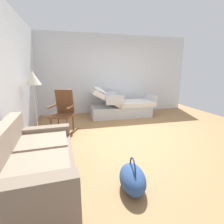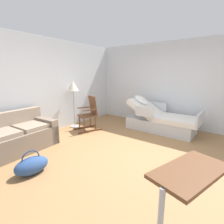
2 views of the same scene
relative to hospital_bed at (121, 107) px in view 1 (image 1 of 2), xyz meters
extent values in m
plane|color=#9E7247|center=(-1.81, 0.02, -0.31)|extent=(6.54, 6.54, 0.00)
cube|color=silver|center=(-1.81, 2.69, 1.04)|extent=(5.20, 0.10, 2.70)
cube|color=silver|center=(0.74, 0.02, 1.04)|extent=(0.10, 5.43, 2.70)
cube|color=silver|center=(0.00, 0.01, -0.13)|extent=(0.89, 1.94, 0.35)
cube|color=white|center=(0.00, -0.47, 0.11)|extent=(0.92, 1.16, 0.14)
cube|color=white|center=(0.00, 0.52, 0.34)|extent=(0.92, 0.90, 0.58)
ellipsoid|color=white|center=(0.01, 0.69, 0.58)|extent=(0.34, 0.49, 0.36)
cube|color=silver|center=(-0.50, 0.32, 0.32)|extent=(0.04, 0.56, 0.28)
cube|color=silver|center=(0.51, 0.31, 0.32)|extent=(0.04, 0.56, 0.28)
cube|color=silver|center=(-0.01, -1.06, 0.22)|extent=(0.95, 0.06, 0.36)
cylinder|color=black|center=(-0.35, 0.81, -0.26)|extent=(0.10, 0.10, 0.10)
cylinder|color=black|center=(0.37, 0.80, -0.26)|extent=(0.10, 0.10, 0.10)
cylinder|color=black|center=(-0.37, -0.79, -0.26)|extent=(0.10, 0.10, 0.10)
cylinder|color=black|center=(0.35, -0.79, -0.26)|extent=(0.10, 0.10, 0.10)
cube|color=#7D6C5C|center=(-3.26, 2.04, -0.08)|extent=(1.65, 0.94, 0.45)
cube|color=gray|center=(-3.63, 1.98, 0.18)|extent=(0.71, 0.68, 0.10)
cube|color=gray|center=(-2.89, 2.02, 0.18)|extent=(0.71, 0.68, 0.10)
cube|color=gray|center=(-3.28, 2.38, 0.34)|extent=(1.61, 0.25, 0.40)
cube|color=#7D6C5C|center=(-3.97, 2.00, -0.01)|extent=(0.23, 0.86, 0.60)
cube|color=#7D6C5C|center=(-2.55, 2.08, -0.01)|extent=(0.23, 0.86, 0.60)
cube|color=brown|center=(-1.21, 2.02, -0.28)|extent=(0.72, 0.32, 0.05)
cube|color=brown|center=(-1.38, 1.62, -0.28)|extent=(0.72, 0.32, 0.05)
cylinder|color=brown|center=(-1.54, 1.71, -0.06)|extent=(0.04, 0.04, 0.40)
cylinder|color=brown|center=(-1.39, 2.07, -0.06)|extent=(0.04, 0.04, 0.40)
cylinder|color=brown|center=(-1.20, 1.58, -0.06)|extent=(0.04, 0.04, 0.40)
cylinder|color=brown|center=(-1.05, 1.93, -0.06)|extent=(0.04, 0.04, 0.40)
cube|color=brown|center=(-1.29, 1.82, 0.14)|extent=(0.61, 0.62, 0.04)
cube|color=brown|center=(-1.11, 1.75, 0.44)|extent=(0.27, 0.45, 0.60)
cube|color=brown|center=(-1.40, 1.62, 0.36)|extent=(0.37, 0.19, 0.03)
cube|color=brown|center=(-1.23, 2.04, 0.36)|extent=(0.37, 0.19, 0.03)
cylinder|color=#B2B5BA|center=(-1.32, 2.37, -0.29)|extent=(0.28, 0.28, 0.03)
cylinder|color=#B2B5BA|center=(-1.32, 2.37, 0.30)|extent=(0.03, 0.03, 1.15)
cone|color=silver|center=(-1.32, 2.37, 1.02)|extent=(0.34, 0.34, 0.30)
ellipsoid|color=#2D4C84|center=(-3.55, 0.91, -0.16)|extent=(0.60, 0.40, 0.30)
torus|color=navy|center=(-3.55, 0.91, -0.03)|extent=(0.30, 0.06, 0.30)
camera|label=1|loc=(-5.31, 1.61, 1.15)|focal=27.21mm
camera|label=2|loc=(-4.82, -1.77, 1.38)|focal=27.05mm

